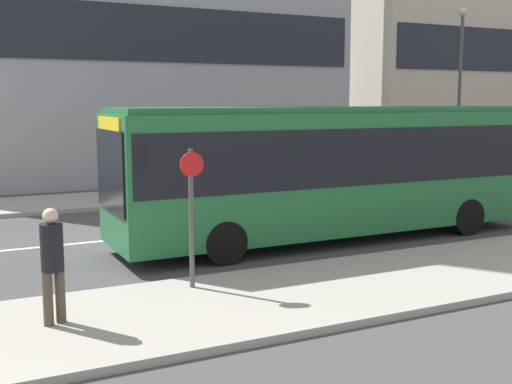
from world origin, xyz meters
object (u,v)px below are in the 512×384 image
at_px(parked_car_0, 465,172).
at_px(pedestrian_near_stop, 52,258).
at_px(bus_stop_sign, 191,207).
at_px(street_lamp, 460,76).
at_px(city_bus, 333,164).

distance_m(parked_car_0, pedestrian_near_stop, 20.21).
bearing_deg(bus_stop_sign, street_lamp, 32.96).
xyz_separation_m(pedestrian_near_stop, bus_stop_sign, (2.57, 0.88, 0.46)).
distance_m(parked_car_0, street_lamp, 4.72).
distance_m(city_bus, parked_car_0, 11.99).
bearing_deg(bus_stop_sign, city_bus, 30.08).
bearing_deg(city_bus, parked_car_0, 24.21).
distance_m(pedestrian_near_stop, bus_stop_sign, 2.76).
height_order(pedestrian_near_stop, bus_stop_sign, bus_stop_sign).
height_order(city_bus, pedestrian_near_stop, city_bus).
bearing_deg(street_lamp, city_bus, -145.91).
distance_m(parked_car_0, bus_stop_sign, 17.56).
distance_m(city_bus, street_lamp, 14.53).
bearing_deg(street_lamp, pedestrian_near_stop, -148.71).
height_order(bus_stop_sign, street_lamp, street_lamp).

